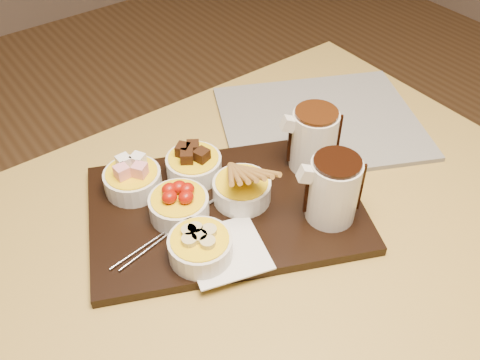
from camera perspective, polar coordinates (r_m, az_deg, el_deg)
dining_table at (r=0.96m, az=-0.83°, el=-10.55°), size 1.20×0.80×0.75m
serving_board at (r=0.92m, az=-1.50°, el=-3.09°), size 0.54×0.46×0.02m
napkin at (r=0.85m, az=-1.49°, el=-7.54°), size 0.15×0.15×0.00m
bowl_marshmallows at (r=0.95m, az=-11.35°, el=-0.09°), size 0.10×0.10×0.04m
bowl_cake at (r=0.96m, az=-4.93°, el=1.46°), size 0.10×0.10×0.04m
bowl_strawberries at (r=0.89m, az=-6.52°, el=-2.84°), size 0.10×0.10×0.04m
bowl_biscotti at (r=0.91m, az=0.19°, el=-1.13°), size 0.10×0.10×0.04m
bowl_bananas at (r=0.83m, az=-4.25°, el=-7.22°), size 0.10×0.10×0.04m
pitcher_dark_chocolate at (r=0.87m, az=9.91°, el=-1.09°), size 0.11×0.11×0.11m
pitcher_milk_chocolate at (r=0.97m, az=7.85°, el=4.21°), size 0.11×0.11×0.11m
fondue_skewers at (r=0.88m, az=-6.86°, el=-4.76°), size 0.07×0.26×0.01m
newspaper at (r=1.13m, az=8.51°, el=6.13°), size 0.50×0.46×0.01m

